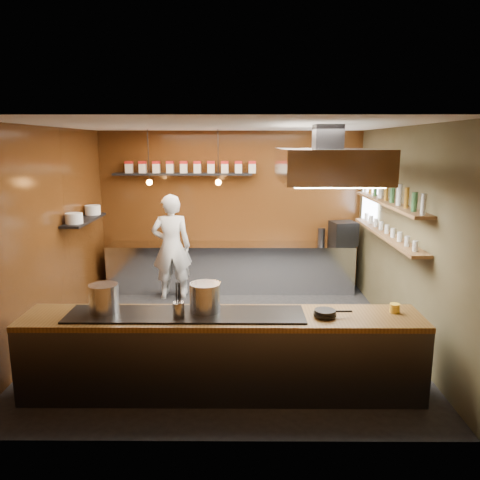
{
  "coord_description": "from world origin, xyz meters",
  "views": [
    {
      "loc": [
        0.22,
        -6.45,
        2.77
      ],
      "look_at": [
        0.18,
        0.4,
        1.35
      ],
      "focal_mm": 35.0,
      "sensor_mm": 36.0,
      "label": 1
    }
  ],
  "objects_px": {
    "stockpot_small": "(205,297)",
    "espresso_machine": "(343,233)",
    "extractor_hood": "(327,164)",
    "stockpot_large": "(104,298)",
    "chef": "(171,247)"
  },
  "relations": [
    {
      "from": "stockpot_large",
      "to": "chef",
      "type": "xyz_separation_m",
      "value": [
        0.25,
        3.27,
        -0.15
      ]
    },
    {
      "from": "extractor_hood",
      "to": "chef",
      "type": "distance_m",
      "value": 3.52
    },
    {
      "from": "extractor_hood",
      "to": "chef",
      "type": "xyz_separation_m",
      "value": [
        -2.35,
        2.11,
        -1.56
      ]
    },
    {
      "from": "stockpot_large",
      "to": "stockpot_small",
      "type": "height_order",
      "value": "stockpot_small"
    },
    {
      "from": "stockpot_large",
      "to": "stockpot_small",
      "type": "xyz_separation_m",
      "value": [
        1.11,
        0.03,
        0.0
      ]
    },
    {
      "from": "stockpot_small",
      "to": "espresso_machine",
      "type": "distance_m",
      "value": 4.3
    },
    {
      "from": "stockpot_small",
      "to": "stockpot_large",
      "type": "bearing_deg",
      "value": -178.48
    },
    {
      "from": "stockpot_small",
      "to": "chef",
      "type": "relative_size",
      "value": 0.18
    },
    {
      "from": "espresso_machine",
      "to": "chef",
      "type": "bearing_deg",
      "value": 175.2
    },
    {
      "from": "stockpot_small",
      "to": "espresso_machine",
      "type": "relative_size",
      "value": 0.77
    },
    {
      "from": "extractor_hood",
      "to": "espresso_machine",
      "type": "xyz_separation_m",
      "value": [
        0.8,
        2.51,
        -1.38
      ]
    },
    {
      "from": "espresso_machine",
      "to": "chef",
      "type": "height_order",
      "value": "chef"
    },
    {
      "from": "extractor_hood",
      "to": "chef",
      "type": "bearing_deg",
      "value": 138.13
    },
    {
      "from": "stockpot_small",
      "to": "extractor_hood",
      "type": "bearing_deg",
      "value": 37.07
    },
    {
      "from": "extractor_hood",
      "to": "espresso_machine",
      "type": "height_order",
      "value": "extractor_hood"
    }
  ]
}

